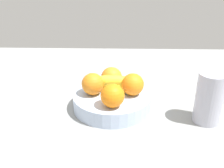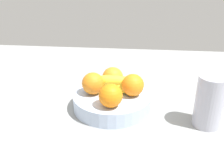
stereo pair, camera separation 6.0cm
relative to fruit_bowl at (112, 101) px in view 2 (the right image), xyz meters
The scene contains 8 objects.
ground_plane 5.87cm from the fruit_bowl, 157.53° to the left, with size 180.00×140.00×3.00cm, color gray.
fruit_bowl is the anchor object (origin of this frame).
orange_front_left 10.73cm from the fruit_bowl, 92.66° to the left, with size 7.81×7.81×7.81cm, color orange.
orange_front_right 9.82cm from the fruit_bowl, behind, with size 7.81×7.81×7.81cm, color orange.
orange_center 8.73cm from the fruit_bowl, 87.00° to the right, with size 7.81×7.81×7.81cm, color orange.
orange_back_left 9.46cm from the fruit_bowl, ahead, with size 7.81×7.81×7.81cm, color orange.
banana_bunch 6.25cm from the fruit_bowl, 104.35° to the right, with size 17.43×8.81×6.20cm.
thermos_tumbler 33.01cm from the fruit_bowl, 166.00° to the left, with size 8.85×8.85×17.21cm, color #B0B1C1.
Camera 2 is at (-4.49, 81.72, 49.67)cm, focal length 42.70 mm.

